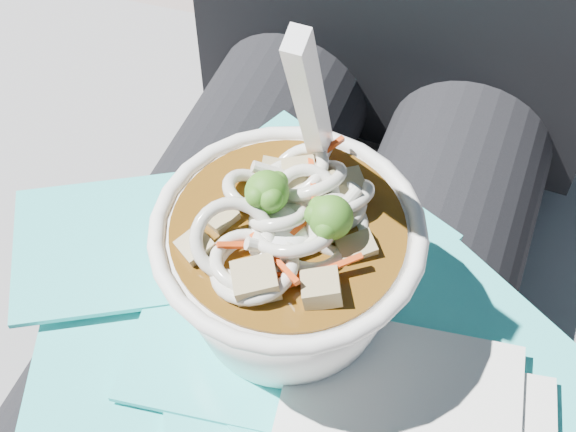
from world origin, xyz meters
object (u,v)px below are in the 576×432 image
(person_body, at_px, (327,215))
(udon_bowl, at_px, (288,258))
(lap, at_px, (282,338))
(stone_ledge, at_px, (334,352))
(plastic_bag, at_px, (276,325))

(person_body, distance_m, udon_bowl, 0.16)
(lap, distance_m, person_body, 0.10)
(stone_ledge, xyz_separation_m, plastic_bag, (0.01, -0.18, 0.36))
(plastic_bag, distance_m, udon_bowl, 0.06)
(lap, xyz_separation_m, udon_bowl, (0.01, -0.02, 0.14))
(stone_ledge, xyz_separation_m, person_body, (0.00, -0.06, 0.32))
(person_body, bearing_deg, stone_ledge, 90.00)
(stone_ledge, relative_size, plastic_bag, 2.48)
(udon_bowl, bearing_deg, plastic_bag, -116.12)
(lap, distance_m, udon_bowl, 0.14)
(person_body, relative_size, udon_bowl, 4.91)
(udon_bowl, bearing_deg, lap, 120.40)
(stone_ledge, relative_size, person_body, 1.02)
(udon_bowl, bearing_deg, person_body, 96.68)
(person_body, relative_size, plastic_bag, 2.42)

